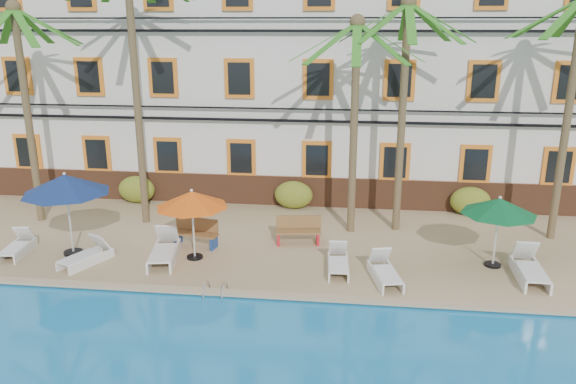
# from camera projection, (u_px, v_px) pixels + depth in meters

# --- Properties ---
(ground) EXTENTS (100.00, 100.00, 0.00)m
(ground) POSITION_uv_depth(u_px,v_px,m) (247.00, 288.00, 16.05)
(ground) COLOR #384C23
(ground) RESTS_ON ground
(pool_deck) EXTENTS (30.00, 12.00, 0.25)m
(pool_deck) POSITION_uv_depth(u_px,v_px,m) (272.00, 224.00, 20.77)
(pool_deck) COLOR tan
(pool_deck) RESTS_ON ground
(pool_coping) EXTENTS (30.00, 0.35, 0.06)m
(pool_coping) POSITION_uv_depth(u_px,v_px,m) (240.00, 293.00, 15.11)
(pool_coping) COLOR tan
(pool_coping) RESTS_ON pool_deck
(hotel_building) EXTENTS (25.40, 6.44, 10.22)m
(hotel_building) POSITION_uv_depth(u_px,v_px,m) (288.00, 69.00, 23.99)
(hotel_building) COLOR silver
(hotel_building) RESTS_ON pool_deck
(palm_a) EXTENTS (4.36, 4.36, 7.78)m
(palm_a) POSITION_uv_depth(u_px,v_px,m) (23.00, 84.00, 19.43)
(palm_a) COLOR brown
(palm_a) RESTS_ON pool_deck
(palm_b) EXTENTS (4.36, 4.36, 9.23)m
(palm_b) POSITION_uv_depth(u_px,v_px,m) (134.00, 60.00, 18.99)
(palm_b) COLOR brown
(palm_b) RESTS_ON pool_deck
(palm_c) EXTENTS (4.36, 4.36, 7.30)m
(palm_c) POSITION_uv_depth(u_px,v_px,m) (355.00, 96.00, 18.39)
(palm_c) COLOR brown
(palm_c) RESTS_ON pool_deck
(palm_d) EXTENTS (4.36, 4.36, 7.91)m
(palm_d) POSITION_uv_depth(u_px,v_px,m) (404.00, 84.00, 18.47)
(palm_d) COLOR brown
(palm_d) RESTS_ON pool_deck
(palm_e) EXTENTS (4.36, 4.36, 8.04)m
(palm_e) POSITION_uv_depth(u_px,v_px,m) (572.00, 85.00, 17.64)
(palm_e) COLOR brown
(palm_e) RESTS_ON pool_deck
(shrub_left) EXTENTS (1.50, 0.90, 1.10)m
(shrub_left) POSITION_uv_depth(u_px,v_px,m) (137.00, 189.00, 22.75)
(shrub_left) COLOR #27631C
(shrub_left) RESTS_ON pool_deck
(shrub_mid) EXTENTS (1.50, 0.90, 1.10)m
(shrub_mid) POSITION_uv_depth(u_px,v_px,m) (294.00, 195.00, 22.02)
(shrub_mid) COLOR #27631C
(shrub_mid) RESTS_ON pool_deck
(shrub_right) EXTENTS (1.50, 0.90, 1.10)m
(shrub_right) POSITION_uv_depth(u_px,v_px,m) (470.00, 201.00, 21.26)
(shrub_right) COLOR #27631C
(shrub_right) RESTS_ON pool_deck
(umbrella_blue) EXTENTS (2.68, 2.68, 2.68)m
(umbrella_blue) POSITION_uv_depth(u_px,v_px,m) (65.00, 184.00, 17.14)
(umbrella_blue) COLOR black
(umbrella_blue) RESTS_ON pool_deck
(umbrella_red) EXTENTS (2.24, 2.24, 2.24)m
(umbrella_red) POSITION_uv_depth(u_px,v_px,m) (192.00, 200.00, 16.92)
(umbrella_red) COLOR black
(umbrella_red) RESTS_ON pool_deck
(umbrella_green) EXTENTS (2.20, 2.20, 2.21)m
(umbrella_green) POSITION_uv_depth(u_px,v_px,m) (499.00, 207.00, 16.37)
(umbrella_green) COLOR black
(umbrella_green) RESTS_ON pool_deck
(lounger_a) EXTENTS (0.79, 1.70, 0.77)m
(lounger_a) POSITION_uv_depth(u_px,v_px,m) (18.00, 246.00, 17.72)
(lounger_a) COLOR white
(lounger_a) RESTS_ON pool_deck
(lounger_b) EXTENTS (1.26, 1.79, 0.80)m
(lounger_b) POSITION_uv_depth(u_px,v_px,m) (86.00, 255.00, 17.02)
(lounger_b) COLOR white
(lounger_b) RESTS_ON pool_deck
(lounger_c) EXTENTS (1.06, 2.15, 0.97)m
(lounger_c) POSITION_uv_depth(u_px,v_px,m) (164.00, 250.00, 17.25)
(lounger_c) COLOR white
(lounger_c) RESTS_ON pool_deck
(lounger_d) EXTENTS (0.69, 1.70, 0.79)m
(lounger_d) POSITION_uv_depth(u_px,v_px,m) (338.00, 262.00, 16.53)
(lounger_d) COLOR white
(lounger_d) RESTS_ON pool_deck
(lounger_e) EXTENTS (1.00, 1.86, 0.83)m
(lounger_e) POSITION_uv_depth(u_px,v_px,m) (385.00, 271.00, 15.88)
(lounger_e) COLOR white
(lounger_e) RESTS_ON pool_deck
(lounger_f) EXTENTS (0.79, 2.03, 0.95)m
(lounger_f) POSITION_uv_depth(u_px,v_px,m) (529.00, 268.00, 15.99)
(lounger_f) COLOR white
(lounger_f) RESTS_ON pool_deck
(bench_left) EXTENTS (1.56, 0.77, 0.93)m
(bench_left) POSITION_uv_depth(u_px,v_px,m) (197.00, 232.00, 18.33)
(bench_left) COLOR olive
(bench_left) RESTS_ON pool_deck
(bench_right) EXTENTS (1.55, 0.69, 0.93)m
(bench_right) POSITION_uv_depth(u_px,v_px,m) (298.00, 230.00, 18.53)
(bench_right) COLOR olive
(bench_right) RESTS_ON pool_deck
(pool_ladder) EXTENTS (0.54, 0.74, 0.74)m
(pool_ladder) POSITION_uv_depth(u_px,v_px,m) (216.00, 295.00, 15.10)
(pool_ladder) COLOR silver
(pool_ladder) RESTS_ON ground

